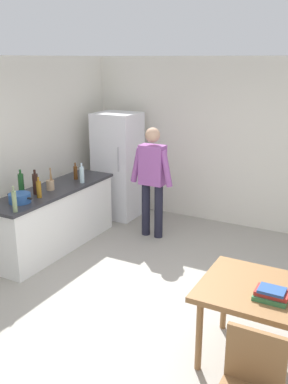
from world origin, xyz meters
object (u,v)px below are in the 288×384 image
Objects in this scene: dining_table at (281,301)px; bottle_water_clear at (82,175)px; book_stack at (272,294)px; bottle_oil_amber at (39,189)px; person at (152,175)px; utensil_jar at (50,184)px; bottle_wine_dark at (35,184)px; bottle_wine_green at (21,184)px; refrigerator at (118,166)px; cooking_pot at (20,198)px; bottle_vinegar_tall at (14,201)px; bottle_beer_brown at (75,173)px.

bottle_water_clear reaches higher than dining_table.
bottle_oil_amber is at bearing 165.42° from book_stack.
utensil_jar is (-1.03, -1.11, 0.00)m from person.
person reaches higher than bottle_wine_dark.
bottle_wine_green is at bearing 168.86° from dining_table.
refrigerator reaches higher than dining_table.
book_stack is (3.24, -2.84, -0.10)m from refrigerator.
bottle_wine_dark is at bearing -93.89° from refrigerator.
dining_table is at bearing 66.58° from book_stack.
book_stack is at bearing -13.47° from bottle_wine_green.
bottle_wine_green is at bearing 178.25° from bottle_oil_amber.
cooking_pot is at bearing 170.32° from book_stack.
dining_table is at bearing -42.41° from person.
bottle_vinegar_tall reaches higher than cooking_pot.
person is 1.72m from bottle_oil_amber.
bottle_wine_green reaches higher than cooking_pot.
person is at bearing -30.23° from refrigerator.
person is at bearing 135.05° from book_stack.
bottle_oil_amber is (0.01, -2.00, 0.12)m from refrigerator.
person is 5.00× the size of bottle_wine_dark.
book_stack is at bearing -41.23° from refrigerator.
cooking_pot is (-3.37, 0.42, 0.29)m from dining_table.
dining_table is at bearing -2.41° from bottle_vinegar_tall.
book_stack is (3.32, -1.18, -0.18)m from utensil_jar.
person is at bearing 59.47° from cooking_pot.
bottle_beer_brown is (-3.41, 1.65, 0.33)m from dining_table.
dining_table is at bearing -25.69° from bottle_water_clear.
utensil_jar is at bearing 103.51° from bottle_vinegar_tall.
person is 1.21× the size of dining_table.
bottle_wine_green is at bearing 127.43° from bottle_vinegar_tall.
cooking_pot reaches higher than book_stack.
person is at bearing 47.08° from utensil_jar.
bottle_water_clear is 1.08× the size of book_stack.
bottle_wine_green reaches higher than utensil_jar.
bottle_water_clear is (0.16, 1.12, 0.07)m from cooking_pot.
bottle_water_clear is 0.78m from bottle_wine_dark.
dining_table is 3.40m from cooking_pot.
bottle_wine_green reaches higher than bottle_water_clear.
person is 5.67× the size of bottle_water_clear.
bottle_wine_dark reaches higher than dining_table.
bottle_vinegar_tall is (-3.16, 0.13, 0.36)m from dining_table.
bottle_oil_amber is (0.09, -0.34, 0.04)m from utensil_jar.
bottle_beer_brown is at bearing -95.76° from refrigerator.
utensil_jar is 0.93m from bottle_vinegar_tall.
dining_table is at bearing -12.02° from bottle_oil_amber.
bottle_wine_dark is (-0.13, -1.90, 0.15)m from refrigerator.
dining_table is at bearing -17.07° from utensil_jar.
person is 2.17m from bottle_vinegar_tall.
bottle_vinegar_tall is (0.20, -0.29, 0.08)m from cooking_pot.
person is at bearing 48.87° from bottle_wine_green.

